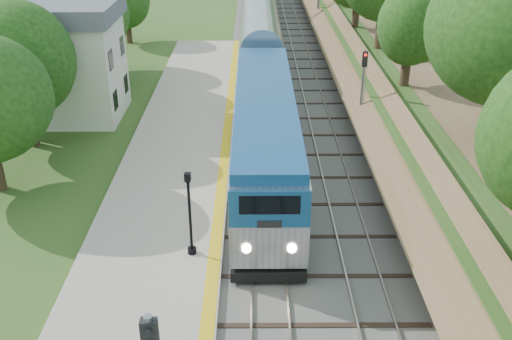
{
  "coord_description": "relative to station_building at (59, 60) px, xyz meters",
  "views": [
    {
      "loc": [
        -0.62,
        -8.49,
        15.1
      ],
      "look_at": [
        -0.5,
        15.72,
        2.8
      ],
      "focal_mm": 40.0,
      "sensor_mm": 36.0,
      "label": 1
    }
  ],
  "objects": [
    {
      "name": "trackbed",
      "position": [
        16.0,
        30.0,
        -4.02
      ],
      "size": [
        9.5,
        170.0,
        0.28
      ],
      "color": "#4C4944",
      "rests_on": "ground"
    },
    {
      "name": "platform",
      "position": [
        8.8,
        -14.0,
        -3.9
      ],
      "size": [
        6.4,
        68.0,
        0.38
      ],
      "primitive_type": "cube",
      "color": "#A49684",
      "rests_on": "ground"
    },
    {
      "name": "yellow_stripe",
      "position": [
        11.65,
        -14.0,
        -3.7
      ],
      "size": [
        0.55,
        68.0,
        0.01
      ],
      "primitive_type": "cube",
      "color": "gold",
      "rests_on": "platform"
    },
    {
      "name": "embankment",
      "position": [
        24.35,
        30.0,
        -2.14
      ],
      "size": [
        10.64,
        170.0,
        11.7
      ],
      "color": "brown",
      "rests_on": "ground"
    },
    {
      "name": "station_building",
      "position": [
        0.0,
        0.0,
        0.0
      ],
      "size": [
        8.6,
        6.6,
        8.0
      ],
      "color": "white",
      "rests_on": "ground"
    },
    {
      "name": "trees_behind_platform",
      "position": [
        2.83,
        -9.33,
        0.44
      ],
      "size": [
        7.82,
        53.32,
        7.21
      ],
      "color": "#332316",
      "rests_on": "ground"
    },
    {
      "name": "lamppost_far",
      "position": [
        10.65,
        -17.63,
        -1.93
      ],
      "size": [
        0.39,
        0.39,
        3.98
      ],
      "color": "black",
      "rests_on": "platform"
    },
    {
      "name": "signal_farside",
      "position": [
        20.2,
        -4.48,
        -0.4
      ],
      "size": [
        0.32,
        0.25,
        5.83
      ],
      "color": "slate",
      "rests_on": "ground"
    }
  ]
}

